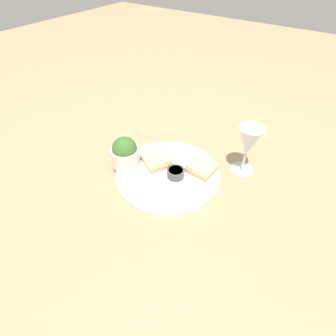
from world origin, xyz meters
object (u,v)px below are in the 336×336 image
object	(u,v)px
cheese_toast_far	(157,160)
wine_glass	(248,143)
salad_bowl	(125,153)
cheese_toast_near	(201,168)
sauce_ramekin	(176,172)

from	to	relation	value
cheese_toast_far	wine_glass	bearing A→B (deg)	31.25
salad_bowl	cheese_toast_near	world-z (taller)	salad_bowl
salad_bowl	sauce_ramekin	size ratio (longest dim) A/B	1.89
salad_bowl	cheese_toast_far	world-z (taller)	salad_bowl
wine_glass	sauce_ramekin	bearing A→B (deg)	-134.21
sauce_ramekin	cheese_toast_far	distance (m)	0.09
salad_bowl	sauce_ramekin	world-z (taller)	salad_bowl
cheese_toast_near	wine_glass	size ratio (longest dim) A/B	0.53
salad_bowl	wine_glass	bearing A→B (deg)	32.66
salad_bowl	wine_glass	world-z (taller)	wine_glass
salad_bowl	cheese_toast_near	bearing A→B (deg)	26.91
salad_bowl	sauce_ramekin	xyz separation A→B (m)	(0.16, 0.05, -0.03)
salad_bowl	cheese_toast_far	distance (m)	0.10
cheese_toast_near	cheese_toast_far	xyz separation A→B (m)	(-0.14, -0.05, -0.00)
cheese_toast_near	cheese_toast_far	distance (m)	0.15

